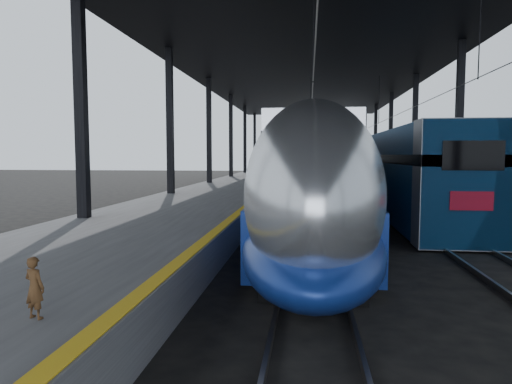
# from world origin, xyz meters

# --- Properties ---
(ground) EXTENTS (160.00, 160.00, 0.00)m
(ground) POSITION_xyz_m (0.00, 0.00, 0.00)
(ground) COLOR black
(ground) RESTS_ON ground
(platform) EXTENTS (6.00, 80.00, 1.00)m
(platform) POSITION_xyz_m (-3.50, 20.00, 0.50)
(platform) COLOR #4C4C4F
(platform) RESTS_ON ground
(yellow_strip) EXTENTS (0.30, 80.00, 0.01)m
(yellow_strip) POSITION_xyz_m (-0.70, 20.00, 1.00)
(yellow_strip) COLOR gold
(yellow_strip) RESTS_ON platform
(rails) EXTENTS (6.52, 80.00, 0.16)m
(rails) POSITION_xyz_m (4.50, 20.00, 0.08)
(rails) COLOR slate
(rails) RESTS_ON ground
(canopy) EXTENTS (18.00, 75.00, 9.47)m
(canopy) POSITION_xyz_m (1.90, 20.00, 9.12)
(canopy) COLOR black
(canopy) RESTS_ON ground
(tgv_train) EXTENTS (3.17, 65.20, 4.55)m
(tgv_train) POSITION_xyz_m (2.00, 28.36, 2.13)
(tgv_train) COLOR #BABDC2
(tgv_train) RESTS_ON ground
(second_train) EXTENTS (3.13, 56.05, 4.31)m
(second_train) POSITION_xyz_m (7.00, 32.47, 2.19)
(second_train) COLOR navy
(second_train) RESTS_ON ground
(child) EXTENTS (0.35, 0.28, 0.83)m
(child) POSITION_xyz_m (-1.68, -4.34, 1.42)
(child) COLOR #4E321A
(child) RESTS_ON platform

